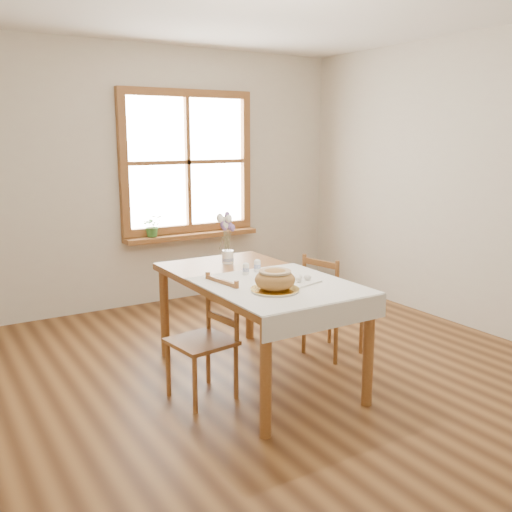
% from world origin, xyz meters
% --- Properties ---
extents(ground, '(5.00, 5.00, 0.00)m').
position_xyz_m(ground, '(0.00, 0.00, 0.00)').
color(ground, brown).
rests_on(ground, ground).
extents(room_walls, '(4.60, 5.10, 2.65)m').
position_xyz_m(room_walls, '(0.00, 0.00, 1.71)').
color(room_walls, beige).
rests_on(room_walls, ground).
extents(window, '(1.46, 0.08, 1.46)m').
position_xyz_m(window, '(0.50, 2.47, 1.45)').
color(window, brown).
rests_on(window, ground).
extents(window_sill, '(1.46, 0.20, 0.05)m').
position_xyz_m(window_sill, '(0.50, 2.40, 0.69)').
color(window_sill, brown).
rests_on(window_sill, ground).
extents(dining_table, '(0.90, 1.60, 0.75)m').
position_xyz_m(dining_table, '(0.00, 0.30, 0.66)').
color(dining_table, brown).
rests_on(dining_table, ground).
extents(table_linen, '(0.91, 0.99, 0.01)m').
position_xyz_m(table_linen, '(0.00, -0.00, 0.76)').
color(table_linen, silver).
rests_on(table_linen, dining_table).
extents(chair_left, '(0.44, 0.43, 0.81)m').
position_xyz_m(chair_left, '(-0.47, 0.22, 0.40)').
color(chair_left, brown).
rests_on(chair_left, ground).
extents(chair_right, '(0.47, 0.45, 0.81)m').
position_xyz_m(chair_right, '(0.77, 0.38, 0.41)').
color(chair_right, brown).
rests_on(chair_right, ground).
extents(bread_plate, '(0.34, 0.34, 0.02)m').
position_xyz_m(bread_plate, '(-0.11, -0.11, 0.77)').
color(bread_plate, white).
rests_on(bread_plate, table_linen).
extents(bread_loaf, '(0.26, 0.26, 0.14)m').
position_xyz_m(bread_loaf, '(-0.11, -0.11, 0.85)').
color(bread_loaf, '#A9753C').
rests_on(bread_loaf, bread_plate).
extents(egg_napkin, '(0.30, 0.27, 0.01)m').
position_xyz_m(egg_napkin, '(0.14, -0.01, 0.77)').
color(egg_napkin, silver).
rests_on(egg_napkin, table_linen).
extents(eggs, '(0.23, 0.22, 0.04)m').
position_xyz_m(eggs, '(0.14, -0.01, 0.79)').
color(eggs, white).
rests_on(eggs, egg_napkin).
extents(salt_shaker, '(0.06, 0.06, 0.09)m').
position_xyz_m(salt_shaker, '(-0.04, 0.36, 0.80)').
color(salt_shaker, white).
rests_on(salt_shaker, table_linen).
extents(pepper_shaker, '(0.06, 0.06, 0.09)m').
position_xyz_m(pepper_shaker, '(0.07, 0.40, 0.81)').
color(pepper_shaker, white).
rests_on(pepper_shaker, table_linen).
extents(flower_vase, '(0.11, 0.11, 0.10)m').
position_xyz_m(flower_vase, '(0.03, 0.76, 0.80)').
color(flower_vase, white).
rests_on(flower_vase, dining_table).
extents(lavender_bouquet, '(0.16, 0.16, 0.30)m').
position_xyz_m(lavender_bouquet, '(0.03, 0.76, 1.00)').
color(lavender_bouquet, '#76589D').
rests_on(lavender_bouquet, flower_vase).
extents(potted_plant, '(0.23, 0.25, 0.17)m').
position_xyz_m(potted_plant, '(0.07, 2.40, 0.80)').
color(potted_plant, '#38742E').
rests_on(potted_plant, window_sill).
extents(amber_bottle, '(0.07, 0.07, 0.15)m').
position_xyz_m(amber_bottle, '(0.88, 2.40, 0.79)').
color(amber_bottle, '#9A641C').
rests_on(amber_bottle, window_sill).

